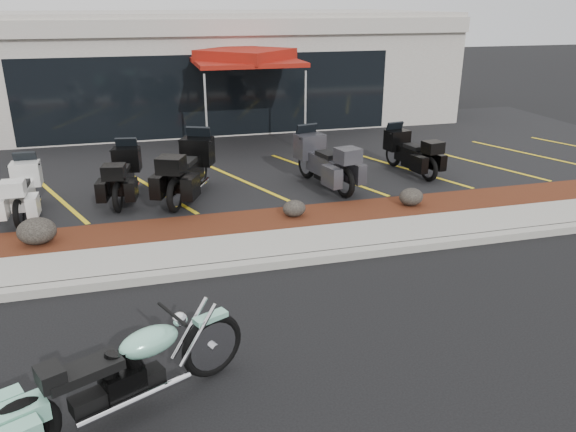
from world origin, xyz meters
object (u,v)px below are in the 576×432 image
object	(u,v)px
hero_cruiser	(212,337)
popup_canopy	(246,58)
traffic_cone	(196,150)
touring_white	(28,178)

from	to	relation	value
hero_cruiser	popup_canopy	world-z (taller)	popup_canopy
traffic_cone	touring_white	bearing A→B (deg)	-143.14
popup_canopy	hero_cruiser	bearing A→B (deg)	-85.84
touring_white	traffic_cone	size ratio (longest dim) A/B	4.02
hero_cruiser	popup_canopy	xyz separation A→B (m)	(2.69, 11.19, 2.21)
touring_white	hero_cruiser	bearing A→B (deg)	-156.05
hero_cruiser	traffic_cone	bearing A→B (deg)	60.10
hero_cruiser	touring_white	bearing A→B (deg)	89.17
traffic_cone	popup_canopy	size ratio (longest dim) A/B	0.13
touring_white	traffic_cone	distance (m)	4.96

